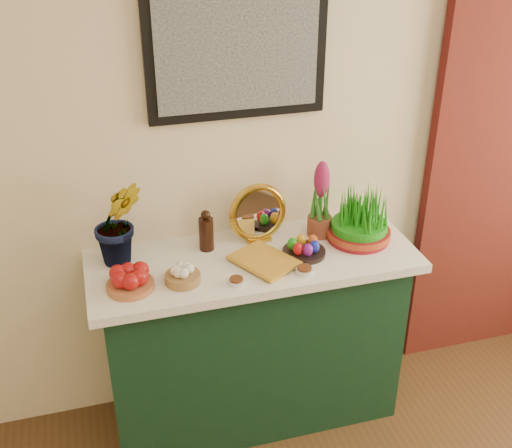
{
  "coord_description": "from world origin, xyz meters",
  "views": [
    {
      "loc": [
        -0.73,
        -0.24,
        2.32
      ],
      "look_at": [
        -0.11,
        1.95,
        1.07
      ],
      "focal_mm": 45.0,
      "sensor_mm": 36.0,
      "label": 1
    }
  ],
  "objects_px": {
    "wheatgrass_sabzeh": "(360,219)",
    "book": "(247,269)",
    "sideboard": "(253,342)",
    "hyacinth_green": "(117,209)",
    "mirror": "(258,214)"
  },
  "relations": [
    {
      "from": "mirror",
      "to": "wheatgrass_sabzeh",
      "type": "xyz_separation_m",
      "value": [
        0.43,
        -0.12,
        -0.03
      ]
    },
    {
      "from": "hyacinth_green",
      "to": "mirror",
      "type": "relative_size",
      "value": 1.82
    },
    {
      "from": "wheatgrass_sabzeh",
      "to": "hyacinth_green",
      "type": "bearing_deg",
      "value": 174.52
    },
    {
      "from": "book",
      "to": "sideboard",
      "type": "bearing_deg",
      "value": 36.27
    },
    {
      "from": "sideboard",
      "to": "hyacinth_green",
      "type": "xyz_separation_m",
      "value": [
        -0.54,
        0.1,
        0.71
      ]
    },
    {
      "from": "sideboard",
      "to": "wheatgrass_sabzeh",
      "type": "distance_m",
      "value": 0.75
    },
    {
      "from": "wheatgrass_sabzeh",
      "to": "book",
      "type": "bearing_deg",
      "value": -166.62
    },
    {
      "from": "wheatgrass_sabzeh",
      "to": "mirror",
      "type": "bearing_deg",
      "value": 164.35
    },
    {
      "from": "mirror",
      "to": "wheatgrass_sabzeh",
      "type": "distance_m",
      "value": 0.45
    },
    {
      "from": "sideboard",
      "to": "wheatgrass_sabzeh",
      "type": "bearing_deg",
      "value": 0.74
    },
    {
      "from": "hyacinth_green",
      "to": "book",
      "type": "relative_size",
      "value": 1.93
    },
    {
      "from": "sideboard",
      "to": "hyacinth_green",
      "type": "height_order",
      "value": "hyacinth_green"
    },
    {
      "from": "mirror",
      "to": "book",
      "type": "xyz_separation_m",
      "value": [
        -0.12,
        -0.25,
        -0.11
      ]
    },
    {
      "from": "sideboard",
      "to": "wheatgrass_sabzeh",
      "type": "relative_size",
      "value": 4.59
    },
    {
      "from": "book",
      "to": "hyacinth_green",
      "type": "bearing_deg",
      "value": 125.62
    }
  ]
}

